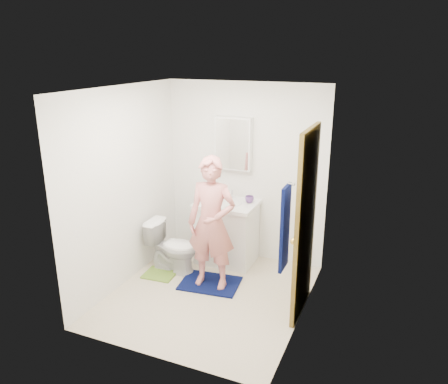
# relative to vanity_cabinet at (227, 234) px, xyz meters

# --- Properties ---
(floor) EXTENTS (2.20, 2.40, 0.02)m
(floor) POSITION_rel_vanity_cabinet_xyz_m (0.15, -0.91, -0.41)
(floor) COLOR beige
(floor) RESTS_ON ground
(ceiling) EXTENTS (2.20, 2.40, 0.02)m
(ceiling) POSITION_rel_vanity_cabinet_xyz_m (0.15, -0.91, 2.01)
(ceiling) COLOR white
(ceiling) RESTS_ON ground
(wall_back) EXTENTS (2.20, 0.02, 2.40)m
(wall_back) POSITION_rel_vanity_cabinet_xyz_m (0.15, 0.30, 0.80)
(wall_back) COLOR white
(wall_back) RESTS_ON ground
(wall_front) EXTENTS (2.20, 0.02, 2.40)m
(wall_front) POSITION_rel_vanity_cabinet_xyz_m (0.15, -2.12, 0.80)
(wall_front) COLOR white
(wall_front) RESTS_ON ground
(wall_left) EXTENTS (0.02, 2.40, 2.40)m
(wall_left) POSITION_rel_vanity_cabinet_xyz_m (-0.96, -0.91, 0.80)
(wall_left) COLOR white
(wall_left) RESTS_ON ground
(wall_right) EXTENTS (0.02, 2.40, 2.40)m
(wall_right) POSITION_rel_vanity_cabinet_xyz_m (1.26, -0.91, 0.80)
(wall_right) COLOR white
(wall_right) RESTS_ON ground
(vanity_cabinet) EXTENTS (0.75, 0.55, 0.80)m
(vanity_cabinet) POSITION_rel_vanity_cabinet_xyz_m (0.00, 0.00, 0.00)
(vanity_cabinet) COLOR white
(vanity_cabinet) RESTS_ON floor
(countertop) EXTENTS (0.79, 0.59, 0.05)m
(countertop) POSITION_rel_vanity_cabinet_xyz_m (0.00, 0.00, 0.43)
(countertop) COLOR white
(countertop) RESTS_ON vanity_cabinet
(sink_basin) EXTENTS (0.40, 0.40, 0.03)m
(sink_basin) POSITION_rel_vanity_cabinet_xyz_m (0.00, 0.00, 0.44)
(sink_basin) COLOR white
(sink_basin) RESTS_ON countertop
(faucet) EXTENTS (0.03, 0.03, 0.12)m
(faucet) POSITION_rel_vanity_cabinet_xyz_m (0.00, 0.18, 0.51)
(faucet) COLOR silver
(faucet) RESTS_ON countertop
(medicine_cabinet) EXTENTS (0.50, 0.12, 0.70)m
(medicine_cabinet) POSITION_rel_vanity_cabinet_xyz_m (0.00, 0.22, 1.20)
(medicine_cabinet) COLOR white
(medicine_cabinet) RESTS_ON wall_back
(mirror_panel) EXTENTS (0.46, 0.01, 0.66)m
(mirror_panel) POSITION_rel_vanity_cabinet_xyz_m (0.00, 0.16, 1.20)
(mirror_panel) COLOR white
(mirror_panel) RESTS_ON wall_back
(door) EXTENTS (0.05, 0.80, 2.05)m
(door) POSITION_rel_vanity_cabinet_xyz_m (1.22, -0.76, 0.62)
(door) COLOR olive
(door) RESTS_ON ground
(door_knob) EXTENTS (0.07, 0.07, 0.07)m
(door_knob) POSITION_rel_vanity_cabinet_xyz_m (1.18, -1.08, 0.55)
(door_knob) COLOR gold
(door_knob) RESTS_ON door
(towel) EXTENTS (0.03, 0.24, 0.80)m
(towel) POSITION_rel_vanity_cabinet_xyz_m (1.18, -1.48, 0.85)
(towel) COLOR #060E3D
(towel) RESTS_ON wall_right
(towel_hook) EXTENTS (0.06, 0.02, 0.02)m
(towel_hook) POSITION_rel_vanity_cabinet_xyz_m (1.22, -1.48, 1.27)
(towel_hook) COLOR silver
(towel_hook) RESTS_ON wall_right
(toilet) EXTENTS (0.67, 0.38, 0.68)m
(toilet) POSITION_rel_vanity_cabinet_xyz_m (-0.54, -0.53, -0.06)
(toilet) COLOR white
(toilet) RESTS_ON floor
(bath_mat) EXTENTS (0.77, 0.59, 0.02)m
(bath_mat) POSITION_rel_vanity_cabinet_xyz_m (0.06, -0.68, -0.39)
(bath_mat) COLOR #060E3D
(bath_mat) RESTS_ON floor
(green_rug) EXTENTS (0.42, 0.36, 0.02)m
(green_rug) POSITION_rel_vanity_cabinet_xyz_m (-0.64, -0.72, -0.39)
(green_rug) COLOR olive
(green_rug) RESTS_ON floor
(soap_dispenser) EXTENTS (0.10, 0.10, 0.19)m
(soap_dispenser) POSITION_rel_vanity_cabinet_xyz_m (-0.15, -0.02, 0.54)
(soap_dispenser) COLOR #B65855
(soap_dispenser) RESTS_ON countertop
(toothbrush_cup) EXTENTS (0.13, 0.13, 0.09)m
(toothbrush_cup) POSITION_rel_vanity_cabinet_xyz_m (0.28, 0.10, 0.50)
(toothbrush_cup) COLOR #613C84
(toothbrush_cup) RESTS_ON countertop
(man) EXTENTS (0.61, 0.42, 1.61)m
(man) POSITION_rel_vanity_cabinet_xyz_m (0.10, -0.70, 0.43)
(man) COLOR #D87C79
(man) RESTS_ON bath_mat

